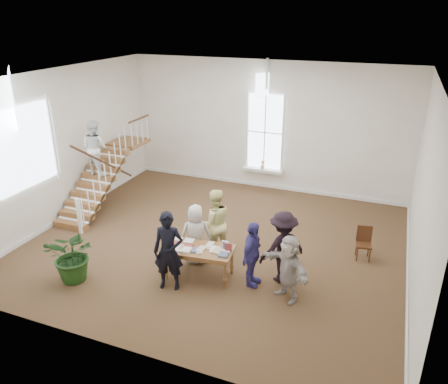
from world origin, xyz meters
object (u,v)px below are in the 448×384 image
at_px(library_table, 198,251).
at_px(woman_cluster_a, 252,254).
at_px(police_officer, 168,251).
at_px(elderly_woman, 196,234).
at_px(woman_cluster_b, 283,247).
at_px(woman_cluster_c, 288,268).
at_px(person_yellow, 215,223).
at_px(floor_plant, 74,255).
at_px(side_chair, 364,241).

relative_size(library_table, woman_cluster_a, 1.08).
bearing_deg(police_officer, elderly_woman, 71.98).
distance_m(woman_cluster_b, woman_cluster_c, 0.72).
distance_m(elderly_woman, person_yellow, 0.60).
bearing_deg(person_yellow, police_officer, 41.88).
distance_m(woman_cluster_b, floor_plant, 4.92).
bearing_deg(woman_cluster_a, library_table, 99.98).
xyz_separation_m(woman_cluster_a, woman_cluster_c, (0.90, -0.20, -0.03)).
xyz_separation_m(library_table, person_yellow, (-0.04, 1.10, 0.23)).
bearing_deg(side_chair, woman_cluster_b, -144.67).
bearing_deg(side_chair, library_table, -157.33).
distance_m(person_yellow, woman_cluster_a, 1.65).
relative_size(woman_cluster_a, floor_plant, 1.22).
height_order(library_table, woman_cluster_c, woman_cluster_c).
bearing_deg(police_officer, floor_plant, -179.28).
xyz_separation_m(police_officer, woman_cluster_a, (1.74, 0.79, -0.15)).
bearing_deg(library_table, floor_plant, -161.98).
height_order(library_table, woman_cluster_a, woman_cluster_a).
relative_size(police_officer, floor_plant, 1.44).
xyz_separation_m(woman_cluster_a, side_chair, (2.32, 2.22, -0.33)).
bearing_deg(person_yellow, side_chair, 163.92).
bearing_deg(woman_cluster_a, police_officer, 118.15).
xyz_separation_m(elderly_woman, woman_cluster_c, (2.54, -0.66, -0.01)).
bearing_deg(woman_cluster_c, woman_cluster_a, -157.21).
bearing_deg(floor_plant, side_chair, 29.69).
bearing_deg(elderly_woman, library_table, 94.54).
height_order(elderly_woman, woman_cluster_a, woman_cluster_a).
bearing_deg(side_chair, floor_plant, -160.94).
distance_m(woman_cluster_b, side_chair, 2.50).
xyz_separation_m(library_table, woman_cluster_a, (1.29, 0.15, 0.11)).
relative_size(elderly_woman, side_chair, 1.78).
height_order(woman_cluster_a, side_chair, woman_cluster_a).
bearing_deg(woman_cluster_a, woman_cluster_b, -49.56).
height_order(elderly_woman, woman_cluster_c, elderly_woman).
bearing_deg(woman_cluster_b, woman_cluster_c, 69.43).
distance_m(police_officer, woman_cluster_a, 1.91).
distance_m(library_table, floor_plant, 2.94).
height_order(library_table, woman_cluster_b, woman_cluster_b).
relative_size(person_yellow, woman_cluster_c, 1.19).
relative_size(library_table, police_officer, 0.91).
relative_size(woman_cluster_a, woman_cluster_c, 1.04).
bearing_deg(elderly_woman, woman_cluster_c, 140.35).
height_order(woman_cluster_c, floor_plant, woman_cluster_c).
bearing_deg(library_table, police_officer, -130.68).
height_order(woman_cluster_c, side_chair, woman_cluster_c).
relative_size(person_yellow, side_chair, 2.09).
height_order(elderly_woman, person_yellow, person_yellow).
distance_m(library_table, woman_cluster_a, 1.31).
xyz_separation_m(woman_cluster_b, woman_cluster_c, (0.30, -0.65, -0.11)).
distance_m(floor_plant, side_chair, 7.23).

